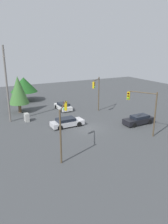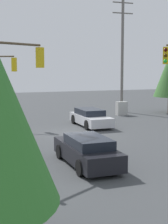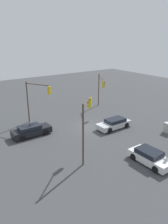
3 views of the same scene
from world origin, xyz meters
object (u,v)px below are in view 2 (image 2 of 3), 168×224
at_px(traffic_signal_aux, 8,77).
at_px(electrical_cabinet, 122,108).
at_px(sedan_dark, 87,151).
at_px(sedan_silver, 90,118).

xyz_separation_m(traffic_signal_aux, electrical_cabinet, (12.23, 12.19, -3.37)).
distance_m(sedan_dark, sedan_silver, 10.71).
relative_size(sedan_silver, electrical_cabinet, 3.72).
bearing_deg(electrical_cabinet, sedan_dark, -122.13).
xyz_separation_m(sedan_silver, traffic_signal_aux, (-7.25, -7.61, 3.37)).
height_order(sedan_dark, electrical_cabinet, sedan_dark).
relative_size(sedan_dark, traffic_signal_aux, 0.82).
relative_size(sedan_dark, electrical_cabinet, 3.71).
xyz_separation_m(sedan_dark, electrical_cabinet, (9.09, 14.48, -0.03)).
bearing_deg(sedan_dark, sedan_silver, 67.43).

